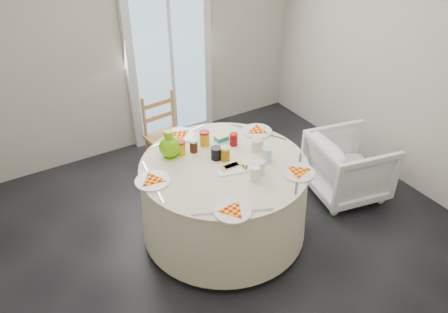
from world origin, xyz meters
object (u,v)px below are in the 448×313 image
table (224,198)px  armchair (349,160)px  wooden_chair (168,134)px  green_pitcher (169,141)px

table → armchair: armchair is taller
wooden_chair → armchair: bearing=-48.3°
table → armchair: size_ratio=2.03×
table → green_pitcher: 0.67m
wooden_chair → armchair: size_ratio=1.26×
table → wooden_chair: 1.09m
wooden_chair → armchair: 1.80m
table → green_pitcher: size_ratio=6.08×
armchair → green_pitcher: green_pitcher is taller
armchair → green_pitcher: size_ratio=2.99×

